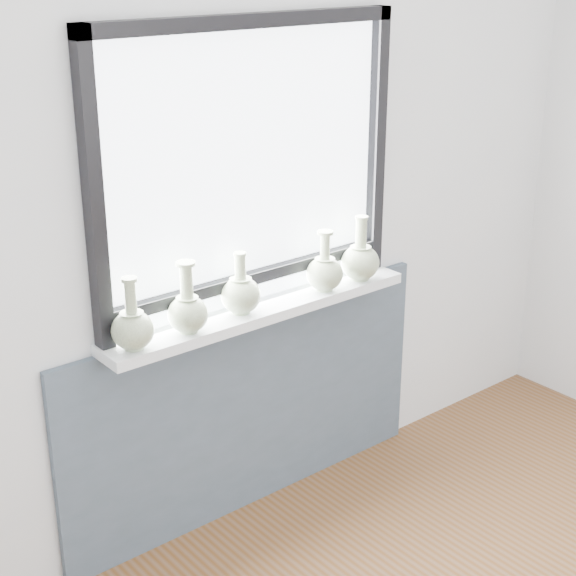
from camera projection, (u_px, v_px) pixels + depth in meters
back_wall at (243, 197)px, 3.23m from camera, size 3.60×0.02×2.60m
apron_panel at (252, 409)px, 3.53m from camera, size 1.70×0.03×0.86m
windowsill at (261, 311)px, 3.32m from camera, size 1.32×0.18×0.04m
window at (249, 161)px, 3.16m from camera, size 1.30×0.06×1.05m
vase_a at (133, 327)px, 2.93m from camera, size 0.14×0.14×0.25m
vase_b at (188, 310)px, 3.06m from camera, size 0.14×0.14×0.26m
vase_c at (241, 293)px, 3.22m from camera, size 0.15×0.15×0.23m
vase_d at (325, 271)px, 3.43m from camera, size 0.14×0.14×0.24m
vase_e at (360, 260)px, 3.54m from camera, size 0.16×0.16×0.27m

